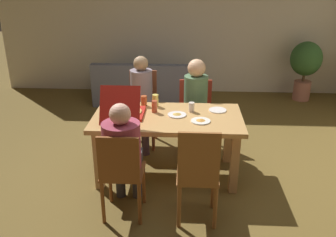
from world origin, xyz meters
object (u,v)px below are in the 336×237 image
object	(u,v)px
plate_2	(218,110)
potted_plant	(306,64)
dining_table	(168,125)
person_2	(196,97)
drinking_glass_1	(144,101)
person_1	(141,97)
plate_0	(201,121)
drinking_glass_0	(154,107)
couch	(146,87)
chair_1	(143,106)
plate_1	(177,115)
chair_0	(121,171)
person_0	(123,148)
pizza_box_0	(124,112)
drinking_glass_3	(155,100)
chair_2	(195,110)
drinking_glass_2	(192,107)
chair_3	(198,173)

from	to	relation	value
plate_2	potted_plant	xyz separation A→B (m)	(1.75, 2.57, -0.07)
dining_table	potted_plant	xyz separation A→B (m)	(2.32, 2.78, 0.05)
person_2	drinking_glass_1	distance (m)	0.74
person_1	plate_0	bearing A→B (deg)	-48.51
drinking_glass_0	couch	xyz separation A→B (m)	(-0.37, 2.41, -0.53)
plate_0	chair_1	bearing A→B (deg)	126.73
plate_0	plate_1	distance (m)	0.31
plate_1	potted_plant	bearing A→B (deg)	51.11
chair_0	person_0	size ratio (longest dim) A/B	0.79
dining_table	drinking_glass_0	world-z (taller)	drinking_glass_0
person_0	plate_2	bearing A→B (deg)	43.95
plate_0	couch	world-z (taller)	plate_0
person_1	pizza_box_0	size ratio (longest dim) A/B	2.04
plate_2	drinking_glass_3	bearing A→B (deg)	171.33
person_0	plate_1	xyz separation A→B (m)	(0.49, 0.75, 0.05)
drinking_glass_0	drinking_glass_1	bearing A→B (deg)	124.79
drinking_glass_1	potted_plant	distance (m)	3.59
chair_2	person_0	bearing A→B (deg)	-114.47
drinking_glass_1	dining_table	bearing A→B (deg)	-46.62
drinking_glass_2	person_2	bearing A→B (deg)	83.95
pizza_box_0	drinking_glass_0	distance (m)	0.35
person_1	plate_0	xyz separation A→B (m)	(0.75, -0.85, 0.03)
chair_0	person_1	size ratio (longest dim) A/B	0.74
drinking_glass_1	drinking_glass_2	distance (m)	0.59
plate_1	drinking_glass_0	bearing A→B (deg)	163.08
plate_2	couch	bearing A→B (deg)	115.43
plate_0	potted_plant	xyz separation A→B (m)	(1.95, 2.91, -0.07)
drinking_glass_2	drinking_glass_1	bearing A→B (deg)	163.53
chair_1	person_1	world-z (taller)	person_1
pizza_box_0	plate_2	distance (m)	1.07
chair_2	person_2	xyz separation A→B (m)	(0.00, -0.13, 0.22)
pizza_box_0	potted_plant	world-z (taller)	pizza_box_0
plate_2	drinking_glass_2	bearing A→B (deg)	-170.61
person_0	chair_3	bearing A→B (deg)	-13.55
person_1	person_2	bearing A→B (deg)	-0.09
drinking_glass_3	drinking_glass_1	bearing A→B (deg)	177.68
person_0	drinking_glass_1	distance (m)	1.05
chair_1	chair_2	size ratio (longest dim) A/B	1.12
dining_table	drinking_glass_2	distance (m)	0.35
dining_table	person_2	world-z (taller)	person_2
chair_0	person_0	xyz separation A→B (m)	(0.00, 0.14, 0.17)
pizza_box_0	couch	bearing A→B (deg)	91.17
person_2	plate_1	distance (m)	0.72
dining_table	chair_2	bearing A→B (deg)	68.78
plate_0	drinking_glass_1	distance (m)	0.81
chair_2	person_2	size ratio (longest dim) A/B	0.73
chair_0	person_0	bearing A→B (deg)	90.00
plate_1	chair_1	bearing A→B (deg)	120.23
dining_table	person_0	xyz separation A→B (m)	(-0.38, -0.72, 0.06)
chair_3	drinking_glass_1	xyz separation A→B (m)	(-0.63, 1.21, 0.26)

